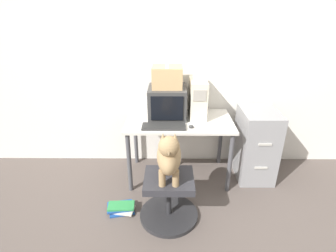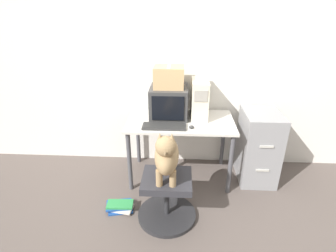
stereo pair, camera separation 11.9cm
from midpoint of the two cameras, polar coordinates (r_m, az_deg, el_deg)
ground_plane at (r=3.16m, az=1.31°, el=-14.27°), size 12.00×12.00×0.00m
wall_back at (r=3.30m, az=1.35°, el=12.69°), size 8.00×0.05×2.60m
desk at (r=3.10m, az=1.34°, el=-0.35°), size 1.24×0.71×0.77m
crt_monitor at (r=3.10m, az=-1.27°, el=5.22°), size 0.44×0.43×0.36m
pc_tower at (r=3.10m, az=5.38°, el=6.01°), size 0.19×0.41×0.45m
keyboard at (r=2.86m, az=-2.11°, el=-0.10°), size 0.48×0.18×0.03m
computer_mouse at (r=2.85m, az=3.88°, el=-0.15°), size 0.06×0.04×0.04m
office_chair at (r=2.72m, az=-1.10°, el=-15.43°), size 0.60×0.60×0.49m
dog at (r=2.40m, az=-1.22°, el=-6.19°), size 0.22×0.51×0.53m
filing_cabinet at (r=3.37m, az=17.58°, el=-3.86°), size 0.42×0.57×0.88m
cardboard_box at (r=3.02m, az=-1.32°, el=10.60°), size 0.34×0.28×0.24m
book_stack_floor at (r=2.96m, az=-11.35°, el=-17.08°), size 0.31×0.24×0.08m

